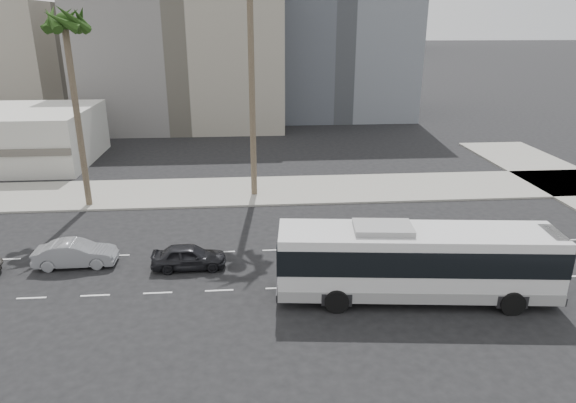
{
  "coord_description": "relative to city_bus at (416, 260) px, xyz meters",
  "views": [
    {
      "loc": [
        -4.4,
        -22.46,
        12.58
      ],
      "look_at": [
        -2.25,
        4.0,
        3.18
      ],
      "focal_mm": 31.7,
      "sensor_mm": 36.0,
      "label": 1
    }
  ],
  "objects": [
    {
      "name": "ground",
      "position": [
        -3.4,
        1.38,
        -1.97
      ],
      "size": [
        700.0,
        700.0,
        0.0
      ],
      "primitive_type": "plane",
      "color": "black",
      "rests_on": "ground"
    },
    {
      "name": "sidewalk_north",
      "position": [
        -3.4,
        16.88,
        -1.89
      ],
      "size": [
        120.0,
        7.0,
        0.15
      ],
      "primitive_type": "cube",
      "color": "gray",
      "rests_on": "ground"
    },
    {
      "name": "midrise_beige_west",
      "position": [
        -15.4,
        46.38,
        7.03
      ],
      "size": [
        24.0,
        18.0,
        18.0
      ],
      "primitive_type": "cube",
      "color": "gray",
      "rests_on": "ground"
    },
    {
      "name": "midrise_gray_center",
      "position": [
        4.6,
        53.38,
        11.03
      ],
      "size": [
        20.0,
        20.0,
        26.0
      ],
      "primitive_type": "cube",
      "color": "#51555E",
      "rests_on": "ground"
    },
    {
      "name": "city_bus",
      "position": [
        0.0,
        0.0,
        0.0
      ],
      "size": [
        13.27,
        4.26,
        3.75
      ],
      "rotation": [
        0.0,
        0.0,
        -0.1
      ],
      "color": "silver",
      "rests_on": "ground"
    },
    {
      "name": "car_a",
      "position": [
        -11.11,
        4.01,
        -1.3
      ],
      "size": [
        1.65,
        3.98,
        1.35
      ],
      "primitive_type": "imported",
      "rotation": [
        0.0,
        0.0,
        1.58
      ],
      "color": "black",
      "rests_on": "ground"
    },
    {
      "name": "car_b",
      "position": [
        -17.27,
        4.8,
        -1.26
      ],
      "size": [
        1.62,
        4.34,
        1.42
      ],
      "primitive_type": "imported",
      "rotation": [
        0.0,
        0.0,
        1.6
      ],
      "color": "gray",
      "rests_on": "ground"
    },
    {
      "name": "palm_mid",
      "position": [
        -19.3,
        14.45,
        10.38
      ],
      "size": [
        4.44,
        4.44,
        13.73
      ],
      "rotation": [
        0.0,
        0.0,
        0.03
      ],
      "color": "brown",
      "rests_on": "ground"
    }
  ]
}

